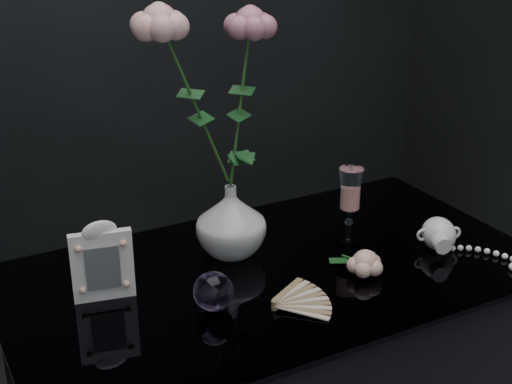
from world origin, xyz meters
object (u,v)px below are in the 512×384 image
wine_glass (350,206)px  picture_frame (102,260)px  vase (231,221)px  loose_rose (365,263)px  paperweight (213,291)px  pearl_jar (439,232)px

wine_glass → picture_frame: 0.53m
vase → wine_glass: wine_glass is taller
wine_glass → loose_rose: wine_glass is taller
wine_glass → picture_frame: (-0.53, 0.02, -0.01)m
picture_frame → loose_rose: size_ratio=1.01×
vase → wine_glass: bearing=-15.7°
paperweight → pearl_jar: bearing=-0.6°
loose_rose → paperweight: bearing=167.1°
pearl_jar → picture_frame: bearing=-171.6°
paperweight → vase: bearing=55.0°
paperweight → wine_glass: bearing=16.3°
vase → paperweight: vase is taller
vase → pearl_jar: vase is taller
vase → loose_rose: vase is taller
picture_frame → pearl_jar: bearing=0.5°
pearl_jar → loose_rose: bearing=-154.3°
wine_glass → loose_rose: size_ratio=1.08×
vase → pearl_jar: bearing=-24.7°
loose_rose → picture_frame: bearing=153.8°
vase → picture_frame: bearing=-170.5°
vase → paperweight: size_ratio=2.09×
loose_rose → pearl_jar: pearl_jar is taller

